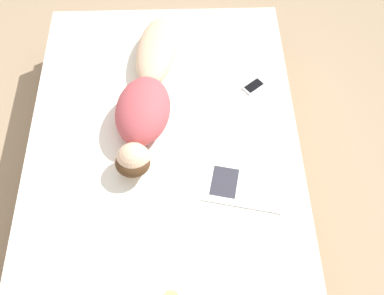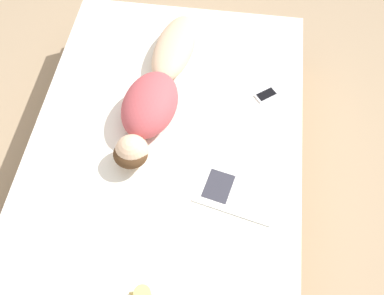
% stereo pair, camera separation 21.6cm
% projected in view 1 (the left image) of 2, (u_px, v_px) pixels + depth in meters
% --- Properties ---
extents(ground_plane, '(12.00, 12.00, 0.00)m').
position_uv_depth(ground_plane, '(167.00, 176.00, 3.02)').
color(ground_plane, '#9E8466').
extents(bed, '(1.65, 2.28, 0.45)m').
position_uv_depth(bed, '(166.00, 159.00, 2.83)').
color(bed, tan).
rests_on(bed, ground_plane).
extents(person, '(0.42, 1.26, 0.22)m').
position_uv_depth(person, '(146.00, 96.00, 2.69)').
color(person, '#DBB28E').
rests_on(person, bed).
extents(open_magazine, '(0.48, 0.35, 0.01)m').
position_uv_depth(open_magazine, '(243.00, 185.00, 2.48)').
color(open_magazine, white).
rests_on(open_magazine, bed).
extents(cell_phone, '(0.16, 0.15, 0.01)m').
position_uv_depth(cell_phone, '(254.00, 86.00, 2.84)').
color(cell_phone, silver).
rests_on(cell_phone, bed).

